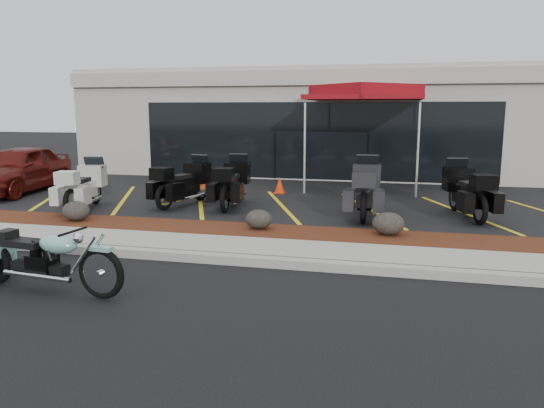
% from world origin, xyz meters
% --- Properties ---
extents(ground, '(90.00, 90.00, 0.00)m').
position_xyz_m(ground, '(0.00, 0.00, 0.00)').
color(ground, black).
rests_on(ground, ground).
extents(curb, '(24.00, 0.25, 0.15)m').
position_xyz_m(curb, '(0.00, 0.90, 0.07)').
color(curb, gray).
rests_on(curb, ground).
extents(sidewalk, '(24.00, 1.20, 0.15)m').
position_xyz_m(sidewalk, '(0.00, 1.60, 0.07)').
color(sidewalk, gray).
rests_on(sidewalk, ground).
extents(mulch_bed, '(24.00, 1.20, 0.16)m').
position_xyz_m(mulch_bed, '(0.00, 2.80, 0.08)').
color(mulch_bed, '#33170B').
rests_on(mulch_bed, ground).
extents(upper_lot, '(26.00, 9.60, 0.15)m').
position_xyz_m(upper_lot, '(0.00, 8.20, 0.07)').
color(upper_lot, black).
rests_on(upper_lot, ground).
extents(dealership_building, '(18.00, 8.16, 4.00)m').
position_xyz_m(dealership_building, '(0.00, 14.47, 2.01)').
color(dealership_building, '#A29D92').
rests_on(dealership_building, ground).
extents(boulder_left, '(0.61, 0.51, 0.43)m').
position_xyz_m(boulder_left, '(-3.98, 2.74, 0.38)').
color(boulder_left, black).
rests_on(boulder_left, mulch_bed).
extents(boulder_mid, '(0.55, 0.46, 0.39)m').
position_xyz_m(boulder_mid, '(0.11, 2.89, 0.36)').
color(boulder_mid, black).
rests_on(boulder_mid, mulch_bed).
extents(boulder_right, '(0.62, 0.52, 0.44)m').
position_xyz_m(boulder_right, '(2.70, 2.96, 0.38)').
color(boulder_right, black).
rests_on(boulder_right, mulch_bed).
extents(hero_cruiser, '(2.79, 1.01, 0.96)m').
position_xyz_m(hero_cruiser, '(-1.04, -1.14, 0.48)').
color(hero_cruiser, '#77BAA6').
rests_on(hero_cruiser, ground).
extents(touring_white, '(1.19, 2.23, 1.23)m').
position_xyz_m(touring_white, '(-4.70, 4.68, 0.77)').
color(touring_white, silver).
rests_on(touring_white, upper_lot).
extents(touring_black_front, '(1.28, 2.26, 1.24)m').
position_xyz_m(touring_black_front, '(-2.27, 5.83, 0.77)').
color(touring_black_front, black).
rests_on(touring_black_front, upper_lot).
extents(touring_black_mid, '(1.03, 2.26, 1.27)m').
position_xyz_m(touring_black_mid, '(-1.25, 5.94, 0.79)').
color(touring_black_mid, black).
rests_on(touring_black_mid, upper_lot).
extents(touring_grey, '(0.94, 2.34, 1.35)m').
position_xyz_m(touring_grey, '(2.12, 5.53, 0.82)').
color(touring_grey, '#2A292E').
rests_on(touring_grey, upper_lot).
extents(touring_black_rear, '(1.32, 2.34, 1.29)m').
position_xyz_m(touring_black_rear, '(4.20, 5.89, 0.79)').
color(touring_black_rear, black).
rests_on(touring_black_rear, upper_lot).
extents(parked_car, '(2.05, 4.20, 1.38)m').
position_xyz_m(parked_car, '(-8.00, 5.92, 0.84)').
color(parked_car, '#4F0E0B').
rests_on(parked_car, upper_lot).
extents(traffic_cone, '(0.37, 0.37, 0.48)m').
position_xyz_m(traffic_cone, '(-0.50, 7.58, 0.39)').
color(traffic_cone, red).
rests_on(traffic_cone, upper_lot).
extents(popup_canopy, '(4.21, 4.21, 3.15)m').
position_xyz_m(popup_canopy, '(1.77, 9.34, 3.01)').
color(popup_canopy, silver).
rests_on(popup_canopy, upper_lot).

